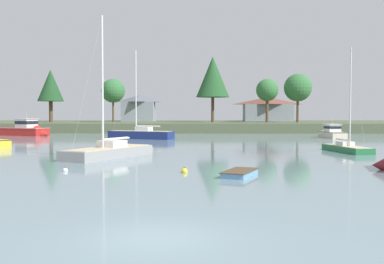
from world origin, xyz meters
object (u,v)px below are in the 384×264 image
Objects in this scene: sailboat_green at (347,150)px; sailboat_grey at (109,154)px; cruiser_cream at (331,134)px; cruiser_red at (28,132)px; dinghy_skyblue at (240,174)px; sailboat_navy at (141,137)px; mooring_buoy_white at (65,170)px; mooring_buoy_yellow at (184,171)px.

sailboat_grey is at bearing -165.01° from sailboat_green.
cruiser_red is at bearing 174.21° from cruiser_cream.
dinghy_skyblue is 57.10m from cruiser_red.
sailboat_navy is 35.51× the size of mooring_buoy_white.
sailboat_grey is at bearing -59.86° from cruiser_red.
cruiser_red reaches higher than mooring_buoy_white.
sailboat_navy reaches higher than dinghy_skyblue.
cruiser_cream is 18.53× the size of mooring_buoy_white.
cruiser_red reaches higher than mooring_buoy_yellow.
cruiser_red reaches higher than cruiser_cream.
mooring_buoy_white is at bearing -95.43° from sailboat_grey.
cruiser_red is 52.87m from sailboat_green.
sailboat_grey reaches higher than mooring_buoy_yellow.
sailboat_grey is at bearing 125.18° from mooring_buoy_yellow.
cruiser_cream is 0.58× the size of sailboat_grey.
mooring_buoy_white is (0.18, -37.04, -0.24)m from sailboat_navy.
mooring_buoy_yellow reaches higher than mooring_buoy_white.
sailboat_grey is (1.06, -27.74, -0.05)m from sailboat_navy.
sailboat_navy is at bearing 92.20° from sailboat_grey.
sailboat_green reaches higher than dinghy_skyblue.
dinghy_skyblue is 3.70m from mooring_buoy_yellow.
mooring_buoy_yellow is at bearing -3.15° from mooring_buoy_white.
dinghy_skyblue is 15.19m from sailboat_grey.
sailboat_green reaches higher than cruiser_cream.
sailboat_grey reaches higher than dinghy_skyblue.
sailboat_green is at bearing 14.99° from sailboat_grey.
dinghy_skyblue is 40.59m from sailboat_navy.
cruiser_cream is 49.78m from mooring_buoy_white.
dinghy_skyblue is at bearing -73.86° from sailboat_navy.
sailboat_green is 22.74m from sailboat_grey.
mooring_buoy_white is at bearing -89.72° from sailboat_navy.
mooring_buoy_white is 0.81× the size of mooring_buoy_yellow.
mooring_buoy_white is (-28.50, -40.81, -0.43)m from cruiser_cream.
dinghy_skyblue is at bearing -56.66° from cruiser_red.
cruiser_red is (-20.10, 8.72, 0.29)m from sailboat_navy.
mooring_buoy_yellow is at bearing -134.09° from sailboat_green.
sailboat_green is at bearing 33.59° from mooring_buoy_white.
mooring_buoy_white is (-22.85, -15.17, -0.15)m from sailboat_green.
cruiser_red is at bearing 144.66° from sailboat_green.
cruiser_red is at bearing 121.25° from mooring_buoy_yellow.
dinghy_skyblue is 0.35× the size of cruiser_red.
dinghy_skyblue is 9.25× the size of mooring_buoy_white.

